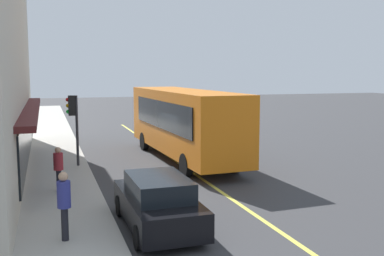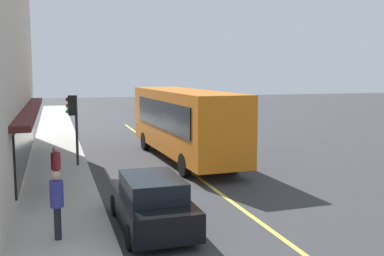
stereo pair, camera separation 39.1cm
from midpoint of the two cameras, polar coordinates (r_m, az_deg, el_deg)
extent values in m
plane|color=#38383A|center=(21.13, -1.42, -4.97)|extent=(120.00, 120.00, 0.00)
cube|color=#B2ADA3|center=(20.28, -16.84, -5.57)|extent=(80.00, 2.65, 0.15)
cube|color=#D8D14C|center=(21.13, -1.42, -4.96)|extent=(36.00, 0.16, 0.01)
cube|color=#4C1919|center=(20.67, -20.14, 2.18)|extent=(14.45, 0.70, 0.20)
cube|color=black|center=(20.83, -20.59, -1.41)|extent=(12.39, 0.08, 2.00)
cube|color=orange|center=(22.63, -1.55, 0.96)|extent=(11.10, 2.96, 3.00)
cube|color=black|center=(27.79, -5.19, 2.82)|extent=(0.21, 2.10, 1.80)
cube|color=black|center=(21.93, -4.44, 1.69)|extent=(8.79, 0.43, 1.32)
cube|color=black|center=(22.76, 1.72, 1.91)|extent=(8.79, 0.43, 1.32)
cube|color=#0CF259|center=(27.81, -5.25, 4.66)|extent=(0.16, 1.90, 0.36)
cube|color=#2D2D33|center=(28.05, -5.21, -0.45)|extent=(0.26, 2.40, 0.40)
cylinder|color=black|center=(25.86, -6.44, -1.66)|extent=(1.01, 0.34, 1.00)
cylinder|color=black|center=(26.49, -1.69, -1.41)|extent=(1.01, 0.34, 1.00)
cylinder|color=black|center=(19.21, -1.33, -4.67)|extent=(1.01, 0.34, 1.00)
cylinder|color=black|center=(20.04, 4.80, -4.20)|extent=(1.01, 0.34, 1.00)
cylinder|color=#2D2D33|center=(21.29, -14.73, -0.33)|extent=(0.12, 0.12, 3.20)
cube|color=black|center=(21.17, -15.37, 2.74)|extent=(0.30, 0.30, 0.90)
sphere|color=red|center=(21.15, -15.85, 3.45)|extent=(0.18, 0.18, 0.18)
sphere|color=orange|center=(21.17, -15.83, 2.72)|extent=(0.18, 0.18, 0.18)
sphere|color=green|center=(21.19, -15.80, 1.99)|extent=(0.18, 0.18, 0.18)
cube|color=black|center=(13.08, -5.23, -9.91)|extent=(4.31, 1.83, 0.75)
cube|color=black|center=(12.76, -5.11, -7.31)|extent=(2.42, 1.53, 0.55)
cylinder|color=black|center=(14.35, -9.76, -9.58)|extent=(0.64, 0.22, 0.64)
cylinder|color=black|center=(14.67, -3.33, -9.12)|extent=(0.64, 0.22, 0.64)
cylinder|color=black|center=(11.69, -7.61, -13.46)|extent=(0.64, 0.22, 0.64)
cylinder|color=black|center=(12.08, 0.24, -12.71)|extent=(0.64, 0.22, 0.64)
cylinder|color=black|center=(17.09, -16.99, -6.33)|extent=(0.18, 0.18, 0.78)
cylinder|color=maroon|center=(16.95, -17.07, -4.04)|extent=(0.34, 0.34, 0.61)
sphere|color=tan|center=(16.88, -17.12, -2.66)|extent=(0.22, 0.22, 0.22)
cylinder|color=black|center=(12.24, -16.56, -11.47)|extent=(0.18, 0.18, 0.86)
cylinder|color=#33388C|center=(12.02, -16.69, -7.99)|extent=(0.34, 0.34, 0.68)
sphere|color=tan|center=(11.91, -16.77, -5.85)|extent=(0.24, 0.24, 0.24)
camera|label=1|loc=(0.20, -90.49, -0.06)|focal=42.51mm
camera|label=2|loc=(0.20, 89.51, 0.06)|focal=42.51mm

